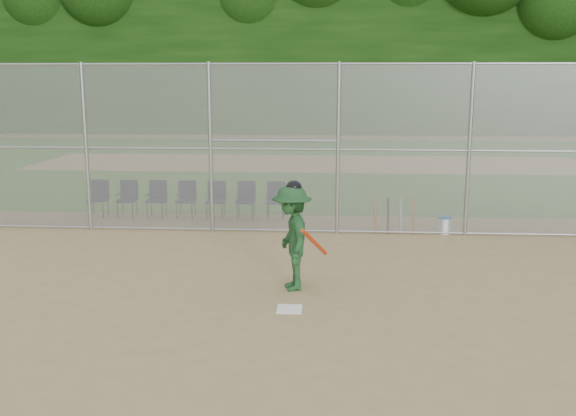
# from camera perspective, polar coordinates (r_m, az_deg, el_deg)

# --- Properties ---
(ground) EXTENTS (100.00, 100.00, 0.00)m
(ground) POSITION_cam_1_polar(r_m,az_deg,el_deg) (10.58, -0.92, -8.53)
(ground) COLOR tan
(ground) RESTS_ON ground
(grass_strip) EXTENTS (100.00, 100.00, 0.00)m
(grass_strip) POSITION_cam_1_polar(r_m,az_deg,el_deg) (28.16, 2.12, 4.01)
(grass_strip) COLOR #316E21
(grass_strip) RESTS_ON ground
(dirt_patch_far) EXTENTS (24.00, 24.00, 0.00)m
(dirt_patch_far) POSITION_cam_1_polar(r_m,az_deg,el_deg) (28.16, 2.12, 4.01)
(dirt_patch_far) COLOR tan
(dirt_patch_far) RESTS_ON ground
(backstop_fence) EXTENTS (16.09, 0.09, 4.00)m
(backstop_fence) POSITION_cam_1_polar(r_m,az_deg,el_deg) (15.02, 0.64, 5.51)
(backstop_fence) COLOR gray
(backstop_fence) RESTS_ON ground
(treeline) EXTENTS (81.00, 60.00, 11.00)m
(treeline) POSITION_cam_1_polar(r_m,az_deg,el_deg) (29.99, 2.32, 14.97)
(treeline) COLOR black
(treeline) RESTS_ON ground
(home_plate) EXTENTS (0.41, 0.41, 0.02)m
(home_plate) POSITION_cam_1_polar(r_m,az_deg,el_deg) (10.33, 0.14, -8.96)
(home_plate) COLOR white
(home_plate) RESTS_ON ground
(batter_at_plate) EXTENTS (1.09, 1.37, 1.92)m
(batter_at_plate) POSITION_cam_1_polar(r_m,az_deg,el_deg) (11.06, 0.34, -2.60)
(batter_at_plate) COLOR #1D4A24
(batter_at_plate) RESTS_ON ground
(water_cooler) EXTENTS (0.33, 0.33, 0.42)m
(water_cooler) POSITION_cam_1_polar(r_m,az_deg,el_deg) (15.67, 13.74, -1.46)
(water_cooler) COLOR white
(water_cooler) RESTS_ON ground
(spare_bats) EXTENTS (0.96, 0.33, 0.84)m
(spare_bats) POSITION_cam_1_polar(r_m,az_deg,el_deg) (15.48, 9.44, -0.66)
(spare_bats) COLOR #D84C14
(spare_bats) RESTS_ON ground
(chair_0) EXTENTS (0.54, 0.52, 0.96)m
(chair_0) POSITION_cam_1_polar(r_m,az_deg,el_deg) (17.83, -16.55, 0.80)
(chair_0) COLOR #0E1234
(chair_0) RESTS_ON ground
(chair_1) EXTENTS (0.54, 0.52, 0.96)m
(chair_1) POSITION_cam_1_polar(r_m,az_deg,el_deg) (17.57, -14.12, 0.78)
(chair_1) COLOR #0E1234
(chair_1) RESTS_ON ground
(chair_2) EXTENTS (0.54, 0.52, 0.96)m
(chair_2) POSITION_cam_1_polar(r_m,az_deg,el_deg) (17.34, -11.62, 0.75)
(chair_2) COLOR #0E1234
(chair_2) RESTS_ON ground
(chair_3) EXTENTS (0.54, 0.52, 0.96)m
(chair_3) POSITION_cam_1_polar(r_m,az_deg,el_deg) (17.14, -9.07, 0.73)
(chair_3) COLOR #0E1234
(chair_3) RESTS_ON ground
(chair_4) EXTENTS (0.54, 0.52, 0.96)m
(chair_4) POSITION_cam_1_polar(r_m,az_deg,el_deg) (16.99, -6.45, 0.70)
(chair_4) COLOR #0E1234
(chair_4) RESTS_ON ground
(chair_5) EXTENTS (0.54, 0.52, 0.96)m
(chair_5) POSITION_cam_1_polar(r_m,az_deg,el_deg) (16.86, -3.80, 0.67)
(chair_5) COLOR #0E1234
(chair_5) RESTS_ON ground
(chair_6) EXTENTS (0.54, 0.52, 0.96)m
(chair_6) POSITION_cam_1_polar(r_m,az_deg,el_deg) (16.78, -1.11, 0.64)
(chair_6) COLOR #0E1234
(chair_6) RESTS_ON ground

